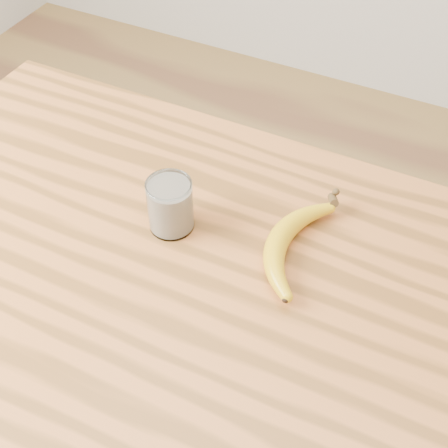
% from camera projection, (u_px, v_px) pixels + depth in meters
% --- Properties ---
extents(room, '(4.04, 4.04, 2.70)m').
position_uv_depth(room, '(132.00, 12.00, 0.72)').
color(room, olive).
rests_on(room, ground).
extents(table, '(1.20, 0.80, 0.90)m').
position_uv_depth(table, '(166.00, 307.00, 1.14)').
color(table, '#B6692F').
rests_on(table, ground).
extents(smoothie_glass, '(0.08, 0.08, 0.10)m').
position_uv_depth(smoothie_glass, '(170.00, 206.00, 1.07)').
color(smoothie_glass, white).
rests_on(smoothie_glass, table).
extents(banana, '(0.13, 0.32, 0.04)m').
position_uv_depth(banana, '(278.00, 239.00, 1.06)').
color(banana, gold).
rests_on(banana, table).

